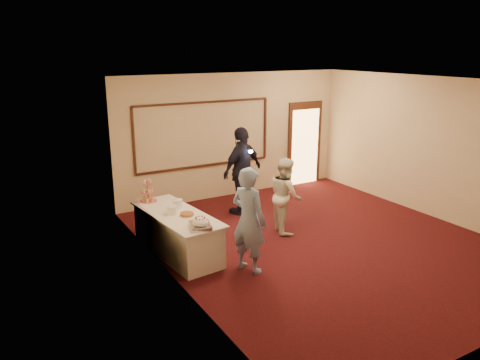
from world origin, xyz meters
The scene contains 14 objects.
floor centered at (0.00, 0.00, 0.00)m, with size 7.00×7.00×0.00m, color black.
room_walls centered at (0.00, 0.00, 2.03)m, with size 6.04×7.04×3.02m.
wall_molding centered at (-0.80, 3.47, 1.60)m, with size 3.45×0.04×1.55m.
doorway centered at (2.15, 3.45, 1.08)m, with size 1.05×0.07×2.20m.
buffet_table centered at (-2.59, 0.91, 0.39)m, with size 1.04×2.20×0.77m.
pavlova_tray centered at (-2.51, 0.08, 0.84)m, with size 0.41×0.50×0.17m.
cupcake_stand centered at (-2.79, 1.79, 0.94)m, with size 0.32×0.32×0.47m.
plate_stack_a centered at (-2.68, 0.90, 0.85)m, with size 0.18×0.18×0.15m.
plate_stack_b centered at (-2.45, 1.17, 0.85)m, with size 0.18×0.18×0.15m.
tart centered at (-2.48, 0.69, 0.80)m, with size 0.27×0.27×0.06m.
man centered at (-1.82, -0.27, 0.89)m, with size 0.65×0.42×1.77m, color #839ED1.
woman centered at (-0.30, 0.84, 0.75)m, with size 0.73×0.57×1.51m, color silver.
guest centered at (-0.49, 2.21, 0.97)m, with size 1.13×0.47×1.93m, color black.
camera_flash centered at (-0.44, 1.96, 1.44)m, with size 0.07×0.04×0.05m, color white.
Camera 1 is at (-5.46, -6.35, 3.58)m, focal length 35.00 mm.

